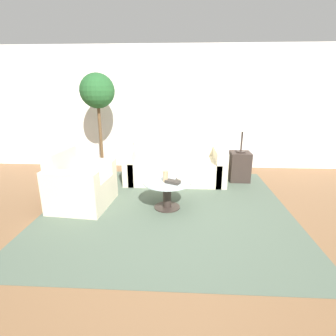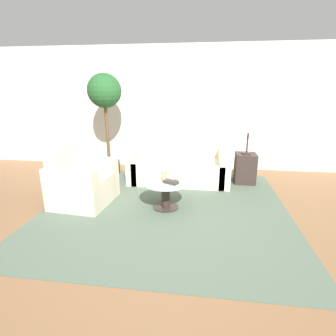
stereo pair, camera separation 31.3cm
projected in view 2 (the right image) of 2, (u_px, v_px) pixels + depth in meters
name	position (u px, v px, depth m)	size (l,w,h in m)	color
ground_plane	(160.00, 228.00, 3.38)	(14.00, 14.00, 0.00)	brown
wall_back	(181.00, 109.00, 5.67)	(10.00, 0.06, 2.60)	white
rug	(166.00, 207.00, 3.95)	(3.57, 3.41, 0.01)	#4C5B4C
sofa_main	(180.00, 165.00, 5.08)	(1.87, 0.87, 0.90)	beige
armchair	(80.00, 184.00, 4.07)	(0.87, 0.95, 0.86)	beige
coffee_table	(166.00, 191.00, 3.88)	(0.70, 0.70, 0.42)	#332823
side_table	(245.00, 168.00, 4.93)	(0.37, 0.37, 0.57)	#332823
table_lamp	(249.00, 126.00, 4.70)	(0.31, 0.31, 0.66)	#332823
potted_plant	(105.00, 104.00, 5.13)	(0.66, 0.66, 2.01)	#3D3833
vase	(164.00, 176.00, 3.80)	(0.07, 0.07, 0.16)	tan
bowl	(180.00, 180.00, 3.83)	(0.15, 0.15, 0.06)	beige
book_stack	(171.00, 182.00, 3.75)	(0.23, 0.19, 0.04)	#38332D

